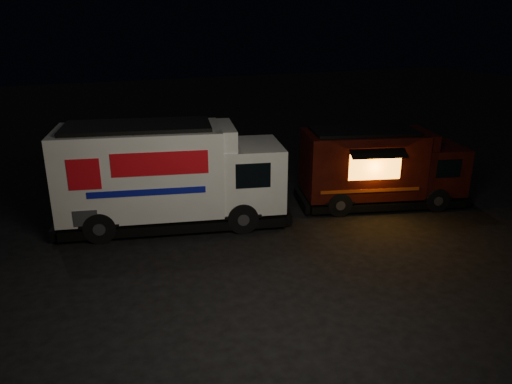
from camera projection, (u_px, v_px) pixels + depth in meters
name	position (u px, v px, depth m)	size (l,w,h in m)	color
ground	(265.00, 261.00, 13.19)	(80.00, 80.00, 0.00)	black
white_truck	(173.00, 175.00, 15.06)	(6.98, 2.38, 3.16)	white
red_truck	(382.00, 167.00, 16.77)	(5.63, 2.07, 2.62)	#380F0A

